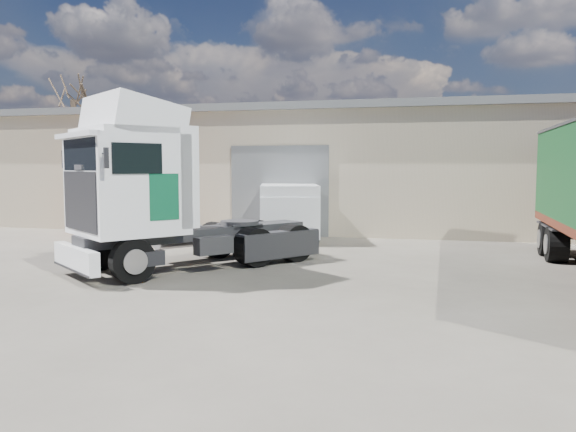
% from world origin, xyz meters
% --- Properties ---
extents(ground, '(120.00, 120.00, 0.00)m').
position_xyz_m(ground, '(0.00, 0.00, 0.00)').
color(ground, '#292721').
rests_on(ground, ground).
extents(warehouse, '(30.60, 12.60, 5.42)m').
position_xyz_m(warehouse, '(-6.00, 16.00, 2.66)').
color(warehouse, tan).
rests_on(warehouse, ground).
extents(bare_tree, '(4.00, 4.00, 9.60)m').
position_xyz_m(bare_tree, '(-18.00, 20.00, 7.92)').
color(bare_tree, '#382B21').
rests_on(bare_tree, ground).
extents(tractor_unit, '(6.11, 6.79, 4.54)m').
position_xyz_m(tractor_unit, '(-3.18, 1.78, 1.91)').
color(tractor_unit, black).
rests_on(tractor_unit, ground).
extents(panel_van, '(3.30, 5.47, 2.09)m').
position_xyz_m(panel_van, '(-1.45, 9.27, 1.08)').
color(panel_van, black).
rests_on(panel_van, ground).
extents(orange_skip, '(3.69, 2.83, 2.04)m').
position_xyz_m(orange_skip, '(-8.41, 9.06, 0.89)').
color(orange_skip, '#2D2D30').
rests_on(orange_skip, ground).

